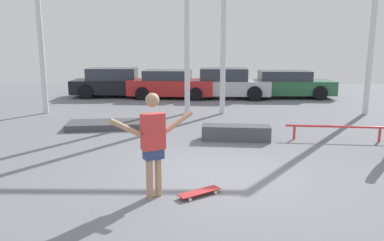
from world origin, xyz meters
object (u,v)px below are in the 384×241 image
at_px(parked_car_black, 115,83).
at_px(parked_car_green, 287,85).
at_px(manual_pad, 112,125).
at_px(parked_car_red, 170,84).
at_px(skateboarder, 153,139).
at_px(skateboard, 199,192).
at_px(grind_rail, 337,129).
at_px(parked_car_silver, 226,84).
at_px(grind_box, 236,133).

height_order(parked_car_black, parked_car_green, parked_car_black).
relative_size(manual_pad, parked_car_green, 0.63).
distance_m(parked_car_red, parked_car_green, 5.68).
bearing_deg(parked_car_red, skateboarder, -83.69).
bearing_deg(manual_pad, skateboard, -63.26).
bearing_deg(grind_rail, parked_car_silver, 106.27).
bearing_deg(skateboard, grind_box, 40.05).
height_order(grind_rail, parked_car_black, parked_car_black).
relative_size(skateboard, manual_pad, 0.28).
bearing_deg(parked_car_red, parked_car_black, 174.18).
distance_m(skateboarder, grind_box, 4.37).
relative_size(grind_rail, parked_car_red, 0.66).
distance_m(skateboarder, parked_car_red, 12.12).
height_order(grind_box, parked_car_green, parked_car_green).
bearing_deg(parked_car_black, skateboard, -74.00).
relative_size(parked_car_black, parked_car_green, 0.99).
relative_size(skateboarder, parked_car_green, 0.41).
xyz_separation_m(manual_pad, grind_rail, (6.44, -1.50, 0.23)).
bearing_deg(skateboarder, grind_rail, 11.15).
bearing_deg(parked_car_black, parked_car_green, -4.35).
height_order(parked_car_red, parked_car_green, parked_car_red).
bearing_deg(grind_rail, parked_car_black, 132.25).
distance_m(grind_rail, parked_car_silver, 8.50).
bearing_deg(parked_car_red, grind_box, -70.30).
relative_size(manual_pad, parked_car_silver, 0.66).
height_order(skateboard, parked_car_silver, parked_car_silver).
height_order(grind_rail, parked_car_green, parked_car_green).
height_order(skateboard, grind_box, grind_box).
bearing_deg(parked_car_silver, grind_box, -88.18).
relative_size(grind_box, parked_car_black, 0.42).
xyz_separation_m(manual_pad, parked_car_green, (7.02, 6.84, 0.55)).
xyz_separation_m(parked_car_red, parked_car_green, (5.68, 0.15, -0.01)).
bearing_deg(parked_car_green, grind_box, -110.44).
distance_m(parked_car_black, parked_car_green, 8.45).
bearing_deg(parked_car_silver, parked_car_green, 8.12).
xyz_separation_m(skateboard, parked_car_black, (-4.12, 12.51, 0.63)).
relative_size(skateboard, grind_box, 0.42).
xyz_separation_m(grind_rail, parked_car_silver, (-2.38, 8.15, 0.37)).
xyz_separation_m(skateboarder, parked_car_silver, (2.14, 12.05, -0.32)).
bearing_deg(parked_car_red, manual_pad, -97.80).
xyz_separation_m(skateboard, parked_car_green, (4.32, 12.20, 0.58)).
distance_m(parked_car_black, parked_car_silver, 5.51).
bearing_deg(grind_box, skateboarder, -114.70).
distance_m(grind_rail, parked_car_black, 11.70).
height_order(skateboarder, grind_rail, skateboarder).
xyz_separation_m(parked_car_black, parked_car_red, (2.77, -0.46, -0.03)).
xyz_separation_m(grind_box, parked_car_green, (3.31, 8.35, 0.44)).
distance_m(skateboard, grind_box, 3.98).
bearing_deg(parked_car_black, parked_car_red, -11.64).
bearing_deg(skateboard, grind_rail, 10.71).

